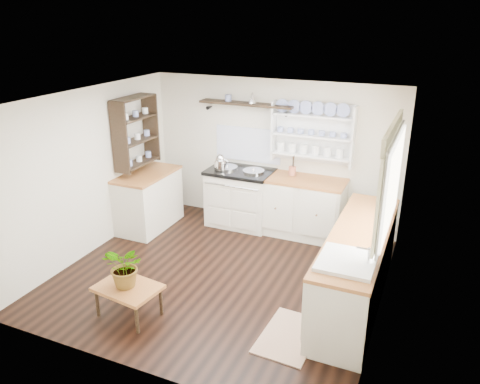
# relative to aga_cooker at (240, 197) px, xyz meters

# --- Properties ---
(floor) EXTENTS (4.00, 3.80, 0.01)m
(floor) POSITION_rel_aga_cooker_xyz_m (0.41, -1.57, -0.47)
(floor) COLOR black
(floor) RESTS_ON ground
(wall_back) EXTENTS (4.00, 0.02, 2.30)m
(wall_back) POSITION_rel_aga_cooker_xyz_m (0.41, 0.33, 0.68)
(wall_back) COLOR beige
(wall_back) RESTS_ON ground
(wall_right) EXTENTS (0.02, 3.80, 2.30)m
(wall_right) POSITION_rel_aga_cooker_xyz_m (2.41, -1.57, 0.68)
(wall_right) COLOR beige
(wall_right) RESTS_ON ground
(wall_left) EXTENTS (0.02, 3.80, 2.30)m
(wall_left) POSITION_rel_aga_cooker_xyz_m (-1.59, -1.57, 0.68)
(wall_left) COLOR beige
(wall_left) RESTS_ON ground
(ceiling) EXTENTS (4.00, 3.80, 0.01)m
(ceiling) POSITION_rel_aga_cooker_xyz_m (0.41, -1.57, 1.83)
(ceiling) COLOR white
(ceiling) RESTS_ON wall_back
(window) EXTENTS (0.08, 1.55, 1.22)m
(window) POSITION_rel_aga_cooker_xyz_m (2.36, -1.42, 1.10)
(window) COLOR white
(window) RESTS_ON wall_right
(aga_cooker) EXTENTS (1.02, 0.71, 0.95)m
(aga_cooker) POSITION_rel_aga_cooker_xyz_m (0.00, 0.00, 0.00)
(aga_cooker) COLOR beige
(aga_cooker) RESTS_ON floor
(back_cabinets) EXTENTS (1.27, 0.63, 0.90)m
(back_cabinets) POSITION_rel_aga_cooker_xyz_m (1.01, 0.03, -0.01)
(back_cabinets) COLOR beige
(back_cabinets) RESTS_ON floor
(right_cabinets) EXTENTS (0.62, 2.43, 0.90)m
(right_cabinets) POSITION_rel_aga_cooker_xyz_m (2.11, -1.47, -0.01)
(right_cabinets) COLOR beige
(right_cabinets) RESTS_ON floor
(belfast_sink) EXTENTS (0.55, 0.60, 0.45)m
(belfast_sink) POSITION_rel_aga_cooker_xyz_m (2.11, -2.22, 0.33)
(belfast_sink) COLOR white
(belfast_sink) RESTS_ON right_cabinets
(left_cabinets) EXTENTS (0.62, 1.13, 0.90)m
(left_cabinets) POSITION_rel_aga_cooker_xyz_m (-1.29, -0.67, -0.01)
(left_cabinets) COLOR beige
(left_cabinets) RESTS_ON floor
(plate_rack) EXTENTS (1.20, 0.22, 0.90)m
(plate_rack) POSITION_rel_aga_cooker_xyz_m (1.06, 0.29, 1.09)
(plate_rack) COLOR white
(plate_rack) RESTS_ON wall_back
(high_shelf) EXTENTS (1.50, 0.29, 0.16)m
(high_shelf) POSITION_rel_aga_cooker_xyz_m (0.01, 0.21, 1.44)
(high_shelf) COLOR black
(high_shelf) RESTS_ON wall_back
(left_shelving) EXTENTS (0.28, 0.80, 1.05)m
(left_shelving) POSITION_rel_aga_cooker_xyz_m (-1.43, -0.67, 1.08)
(left_shelving) COLOR black
(left_shelving) RESTS_ON wall_left
(kettle) EXTENTS (0.19, 0.19, 0.24)m
(kettle) POSITION_rel_aga_cooker_xyz_m (-0.28, -0.12, 0.58)
(kettle) COLOR silver
(kettle) RESTS_ON aga_cooker
(utensil_crock) EXTENTS (0.11, 0.11, 0.13)m
(utensil_crock) POSITION_rel_aga_cooker_xyz_m (0.82, 0.11, 0.51)
(utensil_crock) COLOR #AF5C40
(utensil_crock) RESTS_ON back_cabinets
(center_table) EXTENTS (0.75, 0.58, 0.38)m
(center_table) POSITION_rel_aga_cooker_xyz_m (-0.16, -2.77, -0.14)
(center_table) COLOR brown
(center_table) RESTS_ON floor
(potted_plant) EXTENTS (0.53, 0.49, 0.50)m
(potted_plant) POSITION_rel_aga_cooker_xyz_m (-0.16, -2.77, 0.16)
(potted_plant) COLOR #3F7233
(potted_plant) RESTS_ON center_table
(floor_rug) EXTENTS (0.59, 0.87, 0.02)m
(floor_rug) POSITION_rel_aga_cooker_xyz_m (1.62, -2.41, -0.46)
(floor_rug) COLOR #84624D
(floor_rug) RESTS_ON floor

